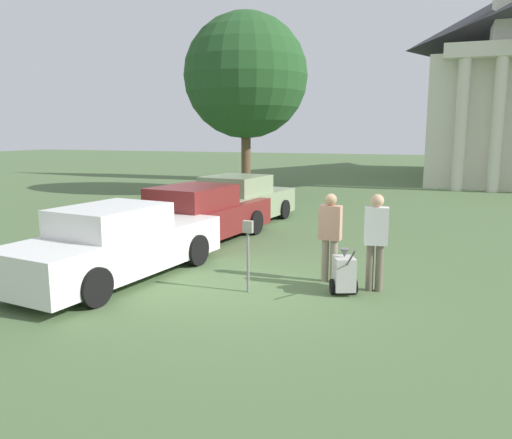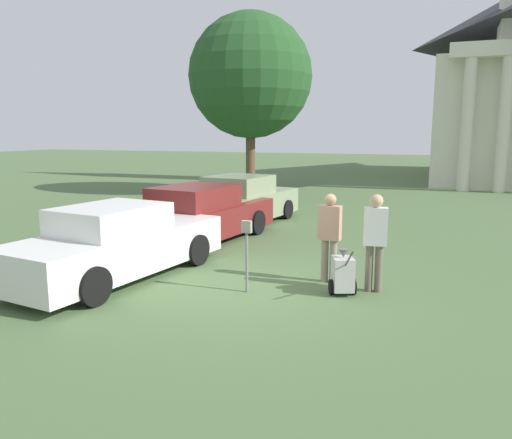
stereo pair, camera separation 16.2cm
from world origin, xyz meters
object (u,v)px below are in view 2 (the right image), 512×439
Objects in this scene: parked_car_white at (117,244)px; person_worker at (330,232)px; parked_car_maroon at (198,216)px; parking_meter at (247,243)px; parked_car_sage at (241,202)px; church at (507,81)px; person_supervisor at (375,236)px; equipment_cart at (343,274)px.

person_worker is at bearing 24.35° from parked_car_white.
parking_meter is at bearing -43.49° from parked_car_maroon.
parked_car_sage is (0.00, 2.99, 0.00)m from parked_car_maroon.
church is (5.34, 26.34, 5.08)m from person_worker.
person_worker reaches higher than parking_meter.
person_supervisor reaches higher than equipment_cart.
parked_car_maroon is 2.94× the size of person_supervisor.
church reaches higher than parked_car_sage.
parked_car_white reaches higher than equipment_cart.
church is (9.38, 27.53, 5.38)m from parked_car_white.
equipment_cart is (1.67, 0.48, -0.54)m from parking_meter.
parking_meter is at bearing 12.95° from person_supervisor.
parked_car_sage is at bearing -114.06° from church.
person_worker is at bearing 42.25° from parking_meter.
person_worker is at bearing -22.04° from parked_car_maroon.
person_worker reaches higher than parked_car_white.
parked_car_sage is 2.78× the size of person_worker.
person_supervisor is 27.48m from church.
parked_car_sage is 7.49m from person_supervisor.
parked_car_maroon is 1.10× the size of parked_car_sage.
parked_car_white is at bearing -179.21° from parking_meter.
person_worker is at bearing -26.91° from person_supervisor.
parked_car_white is 5.04× the size of equipment_cart.
parking_meter is at bearing -58.82° from parked_car_sage.
person_worker is at bearing -101.46° from church.
person_worker is 0.96× the size of person_supervisor.
parking_meter is (2.78, 0.04, 0.24)m from parked_car_white.
parked_car_maroon is 0.22× the size of church.
person_worker is at bearing -44.82° from parked_car_sage.
parked_car_sage is 2.68× the size of person_supervisor.
parked_car_white is 0.95× the size of parked_car_maroon.
equipment_cart is (4.45, 0.52, -0.30)m from parked_car_white.
parked_car_white is 3.52m from parked_car_maroon.
parking_meter is 2.33m from person_supervisor.
parking_meter is (2.78, -6.47, 0.22)m from parked_car_sage.
parked_car_sage reaches higher than parking_meter.
person_supervisor is at bearing 164.71° from person_worker.
parking_meter is at bearing 8.75° from parked_car_white.
person_supervisor is (2.17, 0.85, 0.11)m from parking_meter.
parked_car_maroon is at bearing -111.35° from church.
parked_car_maroon is at bearing 97.98° from parked_car_white.
person_supervisor reaches higher than parking_meter.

